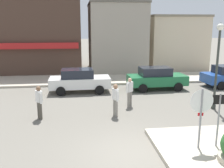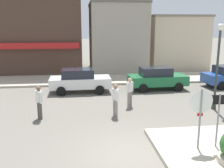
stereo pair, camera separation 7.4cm
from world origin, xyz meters
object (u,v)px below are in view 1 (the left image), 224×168
pedestrian_crossing_near (39,101)px  pedestrian_kerb_side (115,99)px  stop_sign (201,111)px  lamp_post (218,54)px  parked_car_nearest (79,80)px  one_way_sign (219,115)px  parked_car_second (156,78)px  pedestrian_crossing_far (130,91)px

pedestrian_crossing_near → pedestrian_kerb_side: (3.65, -0.05, 0.00)m
stop_sign → pedestrian_crossing_near: size_ratio=1.43×
lamp_post → parked_car_nearest: (-7.13, 4.56, -2.15)m
stop_sign → one_way_sign: size_ratio=1.10×
lamp_post → parked_car_second: lamp_post is taller
parked_car_nearest → pedestrian_crossing_far: pedestrian_crossing_far is taller
parked_car_second → parked_car_nearest: bearing=-178.8°
lamp_post → parked_car_second: bearing=110.9°
stop_sign → lamp_post: 5.64m
pedestrian_crossing_near → lamp_post: bearing=2.7°
stop_sign → pedestrian_crossing_far: bearing=104.3°
one_way_sign → pedestrian_crossing_far: bearing=111.1°
parked_car_second → pedestrian_crossing_far: pedestrian_crossing_far is taller
pedestrian_crossing_near → pedestrian_crossing_far: size_ratio=1.00×
lamp_post → pedestrian_kerb_side: (-5.39, -0.48, -2.09)m
one_way_sign → parked_car_second: one_way_sign is taller
lamp_post → parked_car_second: (-1.78, 4.67, -2.15)m
parked_car_nearest → parked_car_second: bearing=1.2°
pedestrian_crossing_far → pedestrian_kerb_side: size_ratio=1.00×
one_way_sign → pedestrian_kerb_side: (-3.10, 4.02, -0.46)m
stop_sign → one_way_sign: 0.73m
pedestrian_crossing_far → pedestrian_kerb_side: (-0.99, -1.44, 0.00)m
parked_car_nearest → pedestrian_crossing_near: bearing=-111.0°
stop_sign → one_way_sign: (0.70, 0.06, -0.19)m
lamp_post → pedestrian_crossing_near: (-9.04, -0.43, -2.09)m
stop_sign → parked_car_second: bearing=82.5°
stop_sign → pedestrian_crossing_far: stop_sign is taller
lamp_post → pedestrian_crossing_far: bearing=167.7°
pedestrian_crossing_near → stop_sign: bearing=-34.4°
lamp_post → pedestrian_kerb_side: size_ratio=2.82×
pedestrian_kerb_side → pedestrian_crossing_far: bearing=55.5°
lamp_post → pedestrian_kerb_side: 5.81m
pedestrian_crossing_far → one_way_sign: bearing=-68.9°
stop_sign → parked_car_nearest: stop_sign is taller
one_way_sign → parked_car_nearest: 10.27m
parked_car_nearest → pedestrian_crossing_near: pedestrian_crossing_near is taller
parked_car_second → stop_sign: bearing=-97.5°
parked_car_second → pedestrian_crossing_near: size_ratio=2.53×
one_way_sign → parked_car_second: 9.20m
parked_car_second → pedestrian_kerb_side: size_ratio=2.53×
parked_car_second → one_way_sign: bearing=-93.2°
one_way_sign → parked_car_second: (0.52, 9.17, -0.52)m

